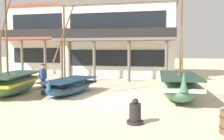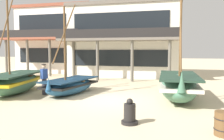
{
  "view_description": "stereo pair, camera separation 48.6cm",
  "coord_description": "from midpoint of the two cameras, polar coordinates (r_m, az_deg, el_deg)",
  "views": [
    {
      "loc": [
        2.68,
        -11.04,
        2.46
      ],
      "look_at": [
        0.0,
        1.0,
        1.4
      ],
      "focal_mm": 37.66,
      "sensor_mm": 36.0,
      "label": 1
    },
    {
      "loc": [
        3.15,
        -10.93,
        2.46
      ],
      "look_at": [
        0.0,
        1.0,
        1.4
      ],
      "focal_mm": 37.66,
      "sensor_mm": 36.0,
      "label": 2
    }
  ],
  "objects": [
    {
      "name": "fisherman_by_hull",
      "position": [
        13.38,
        -15.15,
        -2.24
      ],
      "size": [
        0.32,
        0.41,
        1.68
      ],
      "color": "#33333D",
      "rests_on": "ground"
    },
    {
      "name": "fishing_boat_near_left",
      "position": [
        13.24,
        -9.05,
        -3.71
      ],
      "size": [
        2.18,
        4.02,
        5.01
      ],
      "color": "#23517A",
      "rests_on": "ground"
    },
    {
      "name": "harbor_building_annex",
      "position": [
        28.0,
        -11.05,
        7.15
      ],
      "size": [
        8.69,
        9.4,
        7.18
      ],
      "color": "white",
      "rests_on": "ground"
    },
    {
      "name": "harbor_building_main",
      "position": [
        23.14,
        4.07,
        7.12
      ],
      "size": [
        10.3,
        8.08,
        6.7
      ],
      "color": "silver",
      "rests_on": "ground"
    },
    {
      "name": "fishing_boat_far_right",
      "position": [
        14.2,
        -21.52,
        -2.76
      ],
      "size": [
        2.44,
        4.79,
        6.25
      ],
      "color": "#427056",
      "rests_on": "ground"
    },
    {
      "name": "capstan_winch",
      "position": [
        7.97,
        6.08,
        -10.56
      ],
      "size": [
        0.57,
        0.57,
        0.86
      ],
      "color": "black",
      "rests_on": "ground"
    },
    {
      "name": "ground_plane",
      "position": [
        11.63,
        -0.06,
        -7.3
      ],
      "size": [
        120.0,
        120.0,
        0.0
      ],
      "primitive_type": "plane",
      "color": "beige"
    },
    {
      "name": "fishing_boat_centre_large",
      "position": [
        12.11,
        16.98,
        -3.69
      ],
      "size": [
        1.94,
        4.73,
        5.87
      ],
      "color": "#427056",
      "rests_on": "ground"
    },
    {
      "name": "wooden_barrel",
      "position": [
        7.71,
        27.2,
        -11.53
      ],
      "size": [
        0.56,
        0.56,
        0.7
      ],
      "color": "brown",
      "rests_on": "ground"
    }
  ]
}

